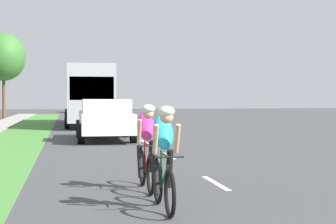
{
  "coord_description": "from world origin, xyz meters",
  "views": [
    {
      "loc": [
        -2.88,
        -1.52,
        1.7
      ],
      "look_at": [
        0.77,
        18.0,
        1.17
      ],
      "focal_mm": 57.29,
      "sensor_mm": 36.0,
      "label": 1
    }
  ],
  "objects_px": {
    "cyclist_trailing": "(146,146)",
    "cyclist_lead": "(164,157)",
    "pickup_white": "(105,120)",
    "street_tree_far": "(3,57)",
    "bus_silver": "(88,93)",
    "sedan_black": "(120,107)",
    "suv_maroon": "(78,104)"
  },
  "relations": [
    {
      "from": "street_tree_far",
      "to": "sedan_black",
      "type": "bearing_deg",
      "value": 35.16
    },
    {
      "from": "cyclist_trailing",
      "to": "cyclist_lead",
      "type": "bearing_deg",
      "value": -89.89
    },
    {
      "from": "cyclist_trailing",
      "to": "bus_silver",
      "type": "distance_m",
      "value": 23.75
    },
    {
      "from": "sedan_black",
      "to": "suv_maroon",
      "type": "height_order",
      "value": "suv_maroon"
    },
    {
      "from": "pickup_white",
      "to": "sedan_black",
      "type": "distance_m",
      "value": 30.23
    },
    {
      "from": "pickup_white",
      "to": "sedan_black",
      "type": "bearing_deg",
      "value": 83.4
    },
    {
      "from": "bus_silver",
      "to": "street_tree_far",
      "type": "bearing_deg",
      "value": 119.53
    },
    {
      "from": "cyclist_lead",
      "to": "pickup_white",
      "type": "distance_m",
      "value": 13.5
    },
    {
      "from": "pickup_white",
      "to": "street_tree_far",
      "type": "bearing_deg",
      "value": 105.75
    },
    {
      "from": "sedan_black",
      "to": "suv_maroon",
      "type": "bearing_deg",
      "value": 107.62
    },
    {
      "from": "bus_silver",
      "to": "suv_maroon",
      "type": "bearing_deg",
      "value": 90.06
    },
    {
      "from": "cyclist_trailing",
      "to": "pickup_white",
      "type": "relative_size",
      "value": 0.34
    },
    {
      "from": "cyclist_lead",
      "to": "suv_maroon",
      "type": "distance_m",
      "value": 55.34
    },
    {
      "from": "cyclist_lead",
      "to": "cyclist_trailing",
      "type": "bearing_deg",
      "value": 90.11
    },
    {
      "from": "bus_silver",
      "to": "sedan_black",
      "type": "xyz_separation_m",
      "value": [
        3.72,
        18.03,
        -1.21
      ]
    },
    {
      "from": "street_tree_far",
      "to": "pickup_white",
      "type": "bearing_deg",
      "value": -74.25
    },
    {
      "from": "bus_silver",
      "to": "suv_maroon",
      "type": "relative_size",
      "value": 2.47
    },
    {
      "from": "cyclist_lead",
      "to": "cyclist_trailing",
      "type": "relative_size",
      "value": 1.0
    },
    {
      "from": "cyclist_trailing",
      "to": "pickup_white",
      "type": "height_order",
      "value": "pickup_white"
    },
    {
      "from": "cyclist_lead",
      "to": "bus_silver",
      "type": "height_order",
      "value": "bus_silver"
    },
    {
      "from": "cyclist_trailing",
      "to": "street_tree_far",
      "type": "bearing_deg",
      "value": 100.52
    },
    {
      "from": "sedan_black",
      "to": "street_tree_far",
      "type": "distance_m",
      "value": 12.88
    },
    {
      "from": "pickup_white",
      "to": "suv_maroon",
      "type": "relative_size",
      "value": 1.09
    },
    {
      "from": "sedan_black",
      "to": "street_tree_far",
      "type": "height_order",
      "value": "street_tree_far"
    },
    {
      "from": "cyclist_lead",
      "to": "bus_silver",
      "type": "xyz_separation_m",
      "value": [
        -0.21,
        25.49,
        1.17
      ]
    },
    {
      "from": "cyclist_lead",
      "to": "street_tree_far",
      "type": "height_order",
      "value": "street_tree_far"
    },
    {
      "from": "cyclist_lead",
      "to": "street_tree_far",
      "type": "relative_size",
      "value": 0.25
    },
    {
      "from": "cyclist_trailing",
      "to": "sedan_black",
      "type": "bearing_deg",
      "value": 85.19
    },
    {
      "from": "suv_maroon",
      "to": "bus_silver",
      "type": "bearing_deg",
      "value": -89.94
    },
    {
      "from": "cyclist_trailing",
      "to": "pickup_white",
      "type": "distance_m",
      "value": 11.73
    },
    {
      "from": "sedan_black",
      "to": "cyclist_trailing",
      "type": "bearing_deg",
      "value": -94.81
    },
    {
      "from": "suv_maroon",
      "to": "cyclist_trailing",
      "type": "bearing_deg",
      "value": -89.75
    }
  ]
}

